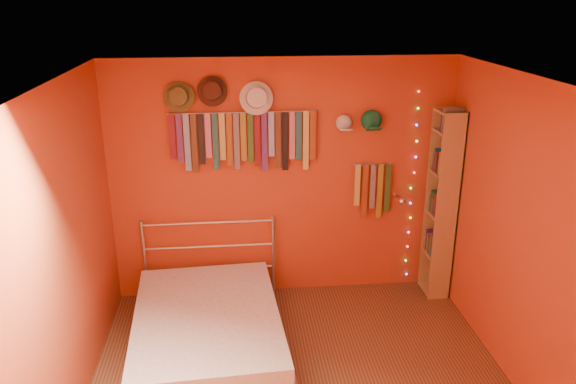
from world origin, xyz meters
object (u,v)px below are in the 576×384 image
object	(u,v)px
tie_rack	(244,138)
reading_lamp	(401,200)
bed	(208,330)
bookshelf	(445,204)

from	to	relation	value
tie_rack	reading_lamp	xyz separation A→B (m)	(1.57, -0.17, -0.65)
tie_rack	reading_lamp	size ratio (longest dim) A/B	4.70
bed	tie_rack	bearing A→B (deg)	64.74
reading_lamp	bed	distance (m)	2.29
reading_lamp	bookshelf	size ratio (longest dim) A/B	0.15
tie_rack	bed	distance (m)	1.85
reading_lamp	bed	bearing A→B (deg)	-157.50
reading_lamp	bookshelf	bearing A→B (deg)	2.18
tie_rack	bed	world-z (taller)	tie_rack
tie_rack	bookshelf	size ratio (longest dim) A/B	0.72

